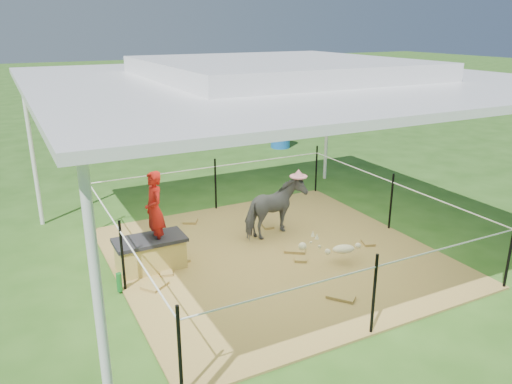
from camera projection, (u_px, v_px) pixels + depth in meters
name	position (u px, v px, depth m)	size (l,w,h in m)	color
ground	(274.00, 256.00, 7.57)	(90.00, 90.00, 0.00)	#2D5919
hay_patch	(274.00, 255.00, 7.56)	(4.60, 4.60, 0.03)	brown
canopy_tent	(276.00, 75.00, 6.71)	(6.30, 6.30, 2.90)	silver
rope_fence	(275.00, 217.00, 7.36)	(4.54, 4.54, 1.00)	black
straw_bale	(151.00, 255.00, 7.07)	(0.93, 0.46, 0.41)	#B89843
dark_cloth	(150.00, 240.00, 7.00)	(0.99, 0.51, 0.05)	black
woman	(154.00, 203.00, 6.87)	(0.41, 0.27, 1.11)	red
green_bottle	(119.00, 282.00, 6.48)	(0.07, 0.07, 0.26)	#176825
pony	(275.00, 209.00, 8.11)	(0.50, 1.10, 0.93)	#46464A
pink_hat	(275.00, 178.00, 7.94)	(0.29, 0.29, 0.13)	pink
foal	(344.00, 247.00, 7.21)	(0.90, 0.50, 0.50)	beige
trash_barrel	(280.00, 133.00, 14.11)	(0.55, 0.55, 0.85)	blue
picnic_table_near	(185.00, 123.00, 15.58)	(1.93, 1.40, 0.81)	#512D1C
picnic_table_far	(273.00, 116.00, 16.79)	(1.89, 1.37, 0.79)	brown
distant_person	(202.00, 122.00, 15.13)	(0.51, 0.40, 1.06)	#2E53AE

